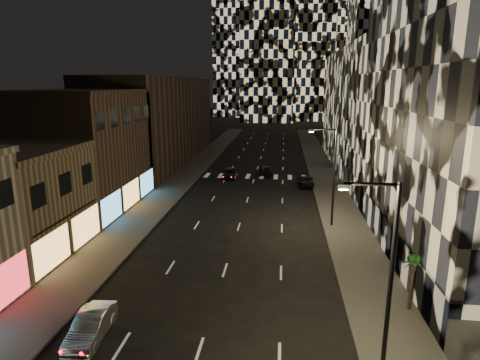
% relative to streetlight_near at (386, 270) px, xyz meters
% --- Properties ---
extents(sidewalk_left, '(4.00, 120.00, 0.15)m').
position_rel_streetlight_near_xyz_m(sidewalk_left, '(-18.35, 40.00, -5.28)').
color(sidewalk_left, '#47443F').
rests_on(sidewalk_left, ground).
extents(sidewalk_right, '(4.00, 120.00, 0.15)m').
position_rel_streetlight_near_xyz_m(sidewalk_right, '(1.65, 40.00, -5.28)').
color(sidewalk_right, '#47443F').
rests_on(sidewalk_right, ground).
extents(curb_left, '(0.20, 120.00, 0.15)m').
position_rel_streetlight_near_xyz_m(curb_left, '(-16.25, 40.00, -5.28)').
color(curb_left, '#4C4C47').
rests_on(curb_left, ground).
extents(curb_right, '(0.20, 120.00, 0.15)m').
position_rel_streetlight_near_xyz_m(curb_right, '(-0.45, 40.00, -5.28)').
color(curb_right, '#4C4C47').
rests_on(curb_right, ground).
extents(retail_tan, '(10.00, 10.00, 8.00)m').
position_rel_streetlight_near_xyz_m(retail_tan, '(-25.35, 11.00, -1.35)').
color(retail_tan, '#786348').
rests_on(retail_tan, ground).
extents(retail_brown, '(10.00, 15.00, 12.00)m').
position_rel_streetlight_near_xyz_m(retail_brown, '(-25.35, 23.50, 0.65)').
color(retail_brown, '#493629').
rests_on(retail_brown, ground).
extents(retail_filler_left, '(10.00, 40.00, 14.00)m').
position_rel_streetlight_near_xyz_m(retail_filler_left, '(-25.35, 50.00, 1.65)').
color(retail_filler_left, '#493629').
rests_on(retail_filler_left, ground).
extents(midrise_base, '(0.60, 25.00, 3.00)m').
position_rel_streetlight_near_xyz_m(midrise_base, '(3.95, 14.50, -3.85)').
color(midrise_base, '#383838').
rests_on(midrise_base, ground).
extents(midrise_filler_right, '(16.00, 40.00, 18.00)m').
position_rel_streetlight_near_xyz_m(midrise_filler_right, '(11.65, 47.00, 3.65)').
color(midrise_filler_right, '#232326').
rests_on(midrise_filler_right, ground).
extents(streetlight_near, '(2.55, 0.25, 9.00)m').
position_rel_streetlight_near_xyz_m(streetlight_near, '(0.00, 0.00, 0.00)').
color(streetlight_near, black).
rests_on(streetlight_near, sidewalk_right).
extents(streetlight_far, '(2.55, 0.25, 9.00)m').
position_rel_streetlight_near_xyz_m(streetlight_far, '(0.00, 20.00, 0.00)').
color(streetlight_far, black).
rests_on(streetlight_far, sidewalk_right).
extents(car_silver_parked, '(1.77, 4.29, 1.38)m').
position_rel_streetlight_near_xyz_m(car_silver_parked, '(-14.15, 1.46, -4.66)').
color(car_silver_parked, '#A5A6AB').
rests_on(car_silver_parked, ground).
extents(car_dark_midlane, '(1.83, 4.41, 1.50)m').
position_rel_streetlight_near_xyz_m(car_dark_midlane, '(-11.85, 38.46, -4.61)').
color(car_dark_midlane, black).
rests_on(car_dark_midlane, ground).
extents(car_dark_oncoming, '(2.01, 4.59, 1.31)m').
position_rel_streetlight_near_xyz_m(car_dark_oncoming, '(-6.82, 41.36, -4.70)').
color(car_dark_oncoming, black).
rests_on(car_dark_oncoming, ground).
extents(car_dark_rightlane, '(1.98, 4.25, 1.18)m').
position_rel_streetlight_near_xyz_m(car_dark_rightlane, '(-1.35, 35.12, -4.76)').
color(car_dark_rightlane, black).
rests_on(car_dark_rightlane, ground).
extents(palm_tree, '(1.69, 1.70, 3.33)m').
position_rel_streetlight_near_xyz_m(palm_tree, '(3.15, 5.92, -2.45)').
color(palm_tree, '#47331E').
rests_on(palm_tree, sidewalk_right).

